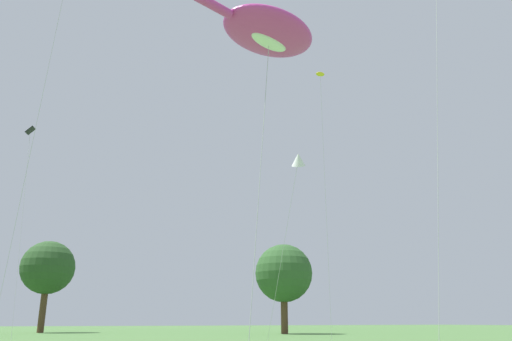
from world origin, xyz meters
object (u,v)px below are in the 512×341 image
Objects in this scene: tree_shrub_far at (284,273)px; tree_oak_right at (48,268)px; big_show_kite at (263,30)px; small_kite_box_yellow at (321,87)px; small_kite_bird_shape at (298,160)px; small_kite_delta_white at (29,145)px.

tree_oak_right reaches higher than tree_shrub_far.
tree_oak_right is (-5.28, 48.72, -6.38)m from big_show_kite.
big_show_kite is 11.22m from small_kite_box_yellow.
tree_oak_right reaches higher than small_kite_bird_shape.
small_kite_box_yellow is at bearing 60.66° from small_kite_bird_shape.
small_kite_bird_shape is at bearing -76.25° from tree_oak_right.
big_show_kite is at bearing 137.99° from small_kite_delta_white.
big_show_kite reaches higher than small_kite_delta_white.
small_kite_delta_white is at bearing -153.37° from tree_shrub_far.
small_kite_box_yellow reaches higher than tree_oak_right.
small_kite_delta_white is 31.55m from tree_oak_right.
small_kite_box_yellow is 27.78m from tree_shrub_far.
small_kite_bird_shape is 1.00× the size of tree_oak_right.
small_kite_box_yellow is at bearing -72.12° from tree_oak_right.
big_show_kite is 1.51× the size of tree_shrub_far.
small_kite_delta_white is at bearing -96.91° from tree_oak_right.
tree_shrub_far is at bearing 94.66° from small_kite_bird_shape.
small_kite_delta_white is at bearing 98.40° from big_show_kite.
tree_oak_right is (-10.47, 42.78, -2.67)m from small_kite_bird_shape.
big_show_kite is at bearing -83.82° from tree_oak_right.
big_show_kite is 49.42m from tree_oak_right.
tree_shrub_far is at bearing -36.44° from tree_oak_right.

